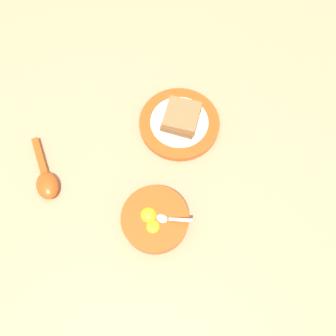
# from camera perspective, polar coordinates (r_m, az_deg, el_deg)

# --- Properties ---
(ground_plane) EXTENTS (3.00, 3.00, 0.00)m
(ground_plane) POSITION_cam_1_polar(r_m,az_deg,el_deg) (0.81, -11.98, -1.70)
(ground_plane) COLOR tan
(egg_bowl) EXTENTS (0.16, 0.15, 0.07)m
(egg_bowl) POSITION_cam_1_polar(r_m,az_deg,el_deg) (0.74, -2.27, -8.90)
(egg_bowl) COLOR #DB5119
(egg_bowl) RESTS_ON ground_plane
(toast_plate) EXTENTS (0.21, 0.21, 0.02)m
(toast_plate) POSITION_cam_1_polar(r_m,az_deg,el_deg) (0.85, 1.97, 7.77)
(toast_plate) COLOR #DB5119
(toast_plate) RESTS_ON ground_plane
(toast_sandwich) EXTENTS (0.10, 0.10, 0.04)m
(toast_sandwich) POSITION_cam_1_polar(r_m,az_deg,el_deg) (0.82, 2.36, 8.85)
(toast_sandwich) COLOR brown
(toast_sandwich) RESTS_ON toast_plate
(soup_spoon) EXTENTS (0.15, 0.14, 0.03)m
(soup_spoon) POSITION_cam_1_polar(r_m,az_deg,el_deg) (0.83, -20.47, -2.00)
(soup_spoon) COLOR #DB5119
(soup_spoon) RESTS_ON ground_plane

